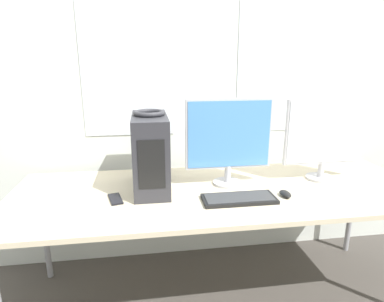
{
  "coord_description": "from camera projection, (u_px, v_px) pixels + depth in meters",
  "views": [
    {
      "loc": [
        -0.44,
        -1.31,
        1.51
      ],
      "look_at": [
        -0.18,
        0.46,
        1.01
      ],
      "focal_mm": 30.0,
      "sensor_mm": 36.0,
      "label": 1
    }
  ],
  "objects": [
    {
      "name": "keyboard",
      "position": [
        239.0,
        199.0,
        1.78
      ],
      "size": [
        0.41,
        0.17,
        0.02
      ],
      "color": "black",
      "rests_on": "desk"
    },
    {
      "name": "mouse",
      "position": [
        285.0,
        194.0,
        1.84
      ],
      "size": [
        0.06,
        0.1,
        0.03
      ],
      "color": "black",
      "rests_on": "desk"
    },
    {
      "name": "headphones",
      "position": [
        149.0,
        113.0,
        1.84
      ],
      "size": [
        0.18,
        0.18,
        0.03
      ],
      "color": "#333338",
      "rests_on": "pc_tower"
    },
    {
      "name": "monitor_main",
      "position": [
        229.0,
        138.0,
        1.95
      ],
      "size": [
        0.53,
        0.18,
        0.54
      ],
      "color": "#B7B7BC",
      "rests_on": "desk"
    },
    {
      "name": "cell_phone",
      "position": [
        115.0,
        199.0,
        1.79
      ],
      "size": [
        0.1,
        0.16,
        0.01
      ],
      "rotation": [
        0.0,
        0.0,
        0.24
      ],
      "color": "black",
      "rests_on": "desk"
    },
    {
      "name": "pc_tower",
      "position": [
        151.0,
        153.0,
        1.91
      ],
      "size": [
        0.2,
        0.47,
        0.45
      ],
      "color": "#2D2D33",
      "rests_on": "desk"
    },
    {
      "name": "desk",
      "position": [
        221.0,
        195.0,
        1.96
      ],
      "size": [
        2.5,
        0.91,
        0.77
      ],
      "color": "beige",
      "rests_on": "ground_plane"
    },
    {
      "name": "wall_back",
      "position": [
        205.0,
        84.0,
        2.35
      ],
      "size": [
        8.0,
        0.07,
        2.7
      ],
      "color": "silver",
      "rests_on": "ground_plane"
    },
    {
      "name": "monitor_right_near",
      "position": [
        325.0,
        136.0,
        2.04
      ],
      "size": [
        0.53,
        0.18,
        0.53
      ],
      "color": "#B7B7BC",
      "rests_on": "desk"
    }
  ]
}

